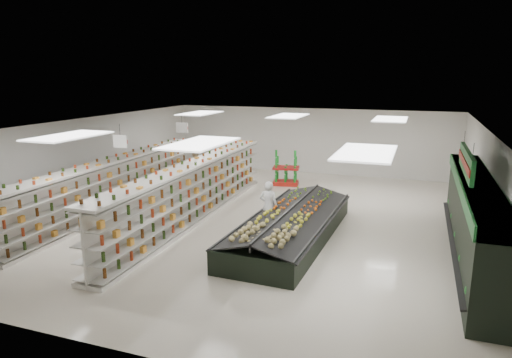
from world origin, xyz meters
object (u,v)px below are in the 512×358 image
at_px(produce_island, 291,225).
at_px(shopper_background, 197,167).
at_px(gondola_left, 115,187).
at_px(soda_endcap, 286,169).
at_px(gondola_center, 194,194).
at_px(shopper_main, 269,206).

relative_size(produce_island, shopper_background, 4.20).
xyz_separation_m(gondola_left, soda_endcap, (4.75, 5.80, -0.15)).
relative_size(produce_island, soda_endcap, 4.47).
distance_m(gondola_left, shopper_background, 4.75).
bearing_deg(gondola_center, produce_island, -12.78).
relative_size(gondola_center, soda_endcap, 7.65).
xyz_separation_m(gondola_left, shopper_main, (5.92, -0.25, -0.05)).
bearing_deg(soda_endcap, gondola_left, -129.29).
distance_m(produce_island, shopper_background, 7.95).
distance_m(gondola_left, produce_island, 6.82).
bearing_deg(shopper_background, soda_endcap, -72.97).
xyz_separation_m(gondola_center, shopper_background, (-2.25, 4.65, -0.11)).
distance_m(produce_island, soda_endcap, 6.84).
xyz_separation_m(soda_endcap, shopper_background, (-3.83, -1.15, 0.07)).
bearing_deg(soda_endcap, shopper_main, -79.05).
bearing_deg(produce_island, soda_endcap, 107.22).
relative_size(gondola_center, shopper_background, 7.19).
bearing_deg(gondola_center, soda_endcap, 73.51).
distance_m(gondola_left, shopper_main, 5.93).
bearing_deg(gondola_left, produce_island, -7.68).
bearing_deg(gondola_center, shopper_background, 114.58).
height_order(soda_endcap, shopper_main, shopper_main).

